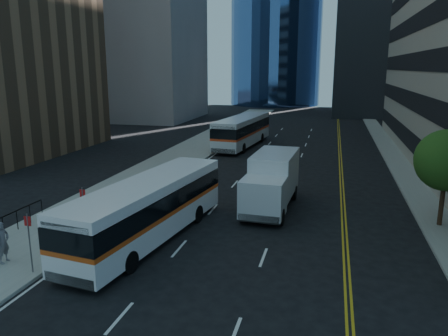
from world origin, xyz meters
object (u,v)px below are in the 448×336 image
(pedestrian, at_px, (3,242))
(street_tree, at_px, (447,161))
(box_truck, at_px, (272,181))
(bus_front, at_px, (149,208))
(bus_rear, at_px, (243,130))

(pedestrian, bearing_deg, street_tree, -65.06)
(street_tree, bearing_deg, box_truck, 173.87)
(bus_front, relative_size, pedestrian, 6.46)
(bus_rear, height_order, box_truck, box_truck)
(bus_front, xyz_separation_m, pedestrian, (-4.88, -4.23, -0.56))
(bus_rear, bearing_deg, box_truck, -67.70)
(pedestrian, bearing_deg, bus_rear, -8.92)
(street_tree, height_order, pedestrian, street_tree)
(box_truck, bearing_deg, pedestrian, -130.77)
(street_tree, bearing_deg, bus_front, -159.81)
(box_truck, bearing_deg, bus_front, -126.54)
(street_tree, bearing_deg, pedestrian, -153.68)
(street_tree, bearing_deg, bus_rear, 125.14)
(street_tree, xyz_separation_m, bus_front, (-14.29, -5.26, -2.01))
(street_tree, distance_m, box_truck, 9.38)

